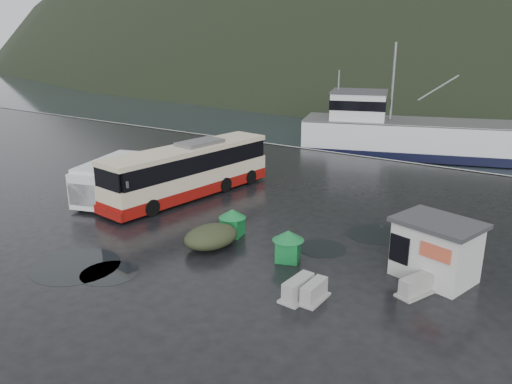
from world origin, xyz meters
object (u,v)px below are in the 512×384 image
Objects in this scene: waste_bin_right at (288,260)px; dome_tent at (211,247)px; waste_bin_left at (233,235)px; jersey_barrier_a at (298,298)px; coach_bus at (190,196)px; white_van at (113,199)px; ticket_kiosk at (432,278)px; fishing_trawler at (421,141)px; jersey_barrier_b at (414,295)px; jersey_barrier_c at (314,300)px.

waste_bin_right is 3.79m from dome_tent.
jersey_barrier_a is at bearing -32.48° from waste_bin_left.
coach_bus is at bearing 147.84° from jersey_barrier_a.
white_van is at bearing 176.20° from waste_bin_left.
waste_bin_left is 0.43× the size of ticket_kiosk.
fishing_trawler is at bearing 95.25° from waste_bin_right.
fishing_trawler reaches higher than jersey_barrier_a.
dome_tent is 1.81× the size of jersey_barrier_b.
jersey_barrier_a is 0.61m from jersey_barrier_c.
white_van is 1.84× the size of ticket_kiosk.
waste_bin_left is at bearing 174.17° from jersey_barrier_b.
jersey_barrier_c is (15.86, -4.10, 0.00)m from white_van.
coach_bus is 8.65× the size of waste_bin_left.
coach_bus reaches higher than jersey_barrier_c.
jersey_barrier_b is at bearing -80.71° from ticket_kiosk.
jersey_barrier_b is at bearing -10.32° from coach_bus.
dome_tent is 30.39m from fishing_trawler.
jersey_barrier_a is 1.10× the size of jersey_barrier_c.
white_van reaches higher than jersey_barrier_c.
jersey_barrier_c is at bearing 17.90° from jersey_barrier_a.
ticket_kiosk reaches higher than waste_bin_right.
ticket_kiosk is at bearing 83.56° from jersey_barrier_b.
waste_bin_left is at bearing -159.22° from ticket_kiosk.
jersey_barrier_b reaches higher than jersey_barrier_c.
ticket_kiosk reaches higher than dome_tent.
jersey_barrier_a is at bearing -100.34° from fishing_trawler.
dome_tent reaches higher than jersey_barrier_c.
fishing_trawler reaches higher than jersey_barrier_c.
waste_bin_right reaches higher than jersey_barrier_c.
ticket_kiosk is (9.56, 0.84, 0.00)m from waste_bin_left.
dome_tent is (0.05, -1.77, 0.00)m from waste_bin_left.
waste_bin_left is at bearing 151.25° from jersey_barrier_c.
dome_tent is 6.00m from jersey_barrier_a.
ticket_kiosk is at bearing 53.18° from jersey_barrier_c.
jersey_barrier_a reaches higher than jersey_barrier_c.
coach_bus is 0.46× the size of fishing_trawler.
coach_bus is 14.30m from jersey_barrier_c.
jersey_barrier_a is 32.61m from fishing_trawler.
waste_bin_left is 9.40m from jersey_barrier_b.
jersey_barrier_c is (2.57, -2.47, 0.00)m from waste_bin_right.
ticket_kiosk reaches higher than jersey_barrier_a.
jersey_barrier_b is (-0.20, -1.80, 0.00)m from ticket_kiosk.
waste_bin_left is 6.81m from jersey_barrier_a.
dome_tent is 9.34m from jersey_barrier_b.
ticket_kiosk is at bearing 5.05° from waste_bin_left.
jersey_barrier_a is 0.06× the size of fishing_trawler.
fishing_trawler is at bearing 88.14° from dome_tent.
white_van is 15.87m from jersey_barrier_a.
white_van is 29.91m from fishing_trawler.
coach_bus reaches higher than waste_bin_left.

